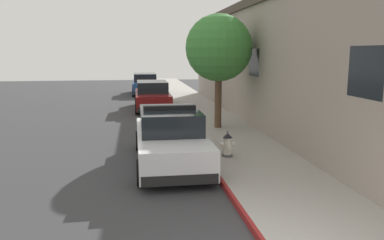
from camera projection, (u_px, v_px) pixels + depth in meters
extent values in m
cube|color=#353538|center=(68.00, 138.00, 14.85)|extent=(28.78, 60.00, 0.20)
cube|color=#9E9991|center=(221.00, 130.00, 15.69)|extent=(2.72, 60.00, 0.14)
cube|color=maroon|center=(187.00, 131.00, 15.49)|extent=(0.08, 60.00, 0.14)
cube|color=gray|center=(320.00, 68.00, 16.03)|extent=(5.67, 27.44, 5.01)
cube|color=#473D33|center=(324.00, 1.00, 15.56)|extent=(5.91, 27.68, 0.36)
cube|color=black|center=(367.00, 72.00, 8.10)|extent=(0.06, 1.30, 1.10)
cube|color=black|center=(255.00, 62.00, 15.58)|extent=(0.06, 1.30, 1.10)
cube|color=black|center=(215.00, 59.00, 23.06)|extent=(0.06, 1.30, 1.10)
cube|color=white|center=(170.00, 144.00, 11.01)|extent=(1.84, 4.80, 0.76)
cube|color=black|center=(170.00, 120.00, 11.04)|extent=(1.64, 2.50, 0.60)
cube|color=black|center=(180.00, 179.00, 8.78)|extent=(1.76, 0.16, 0.24)
cube|color=black|center=(164.00, 136.00, 13.34)|extent=(1.76, 0.16, 0.24)
cylinder|color=black|center=(139.00, 141.00, 12.59)|extent=(0.22, 0.64, 0.64)
cylinder|color=black|center=(191.00, 139.00, 12.84)|extent=(0.22, 0.64, 0.64)
cylinder|color=black|center=(141.00, 173.00, 9.28)|extent=(0.22, 0.64, 0.64)
cylinder|color=black|center=(212.00, 169.00, 9.52)|extent=(0.22, 0.64, 0.64)
cube|color=black|center=(170.00, 108.00, 10.93)|extent=(1.48, 0.20, 0.12)
cube|color=red|center=(157.00, 108.00, 10.88)|extent=(0.44, 0.18, 0.11)
cube|color=#1E33E0|center=(182.00, 107.00, 10.98)|extent=(0.44, 0.18, 0.11)
cube|color=maroon|center=(152.00, 99.00, 21.61)|extent=(1.84, 4.80, 0.76)
cube|color=black|center=(152.00, 87.00, 21.64)|extent=(1.64, 2.50, 0.60)
cube|color=black|center=(155.00, 110.00, 19.38)|extent=(1.76, 0.16, 0.24)
cube|color=black|center=(151.00, 99.00, 23.94)|extent=(1.76, 0.16, 0.24)
cylinder|color=black|center=(137.00, 100.00, 23.19)|extent=(0.22, 0.64, 0.64)
cylinder|color=black|center=(165.00, 100.00, 23.44)|extent=(0.22, 0.64, 0.64)
cylinder|color=black|center=(137.00, 108.00, 19.88)|extent=(0.22, 0.64, 0.64)
cylinder|color=black|center=(171.00, 108.00, 20.12)|extent=(0.22, 0.64, 0.64)
cube|color=navy|center=(145.00, 86.00, 29.45)|extent=(1.84, 4.80, 0.76)
cube|color=black|center=(145.00, 77.00, 29.47)|extent=(1.64, 2.50, 0.60)
cube|color=black|center=(146.00, 93.00, 27.21)|extent=(1.76, 0.16, 0.24)
cube|color=black|center=(144.00, 87.00, 31.77)|extent=(1.76, 0.16, 0.24)
cylinder|color=black|center=(134.00, 88.00, 31.02)|extent=(0.22, 0.64, 0.64)
cylinder|color=black|center=(155.00, 88.00, 31.27)|extent=(0.22, 0.64, 0.64)
cylinder|color=black|center=(134.00, 92.00, 27.71)|extent=(0.22, 0.64, 0.64)
cylinder|color=black|center=(158.00, 92.00, 27.96)|extent=(0.22, 0.64, 0.64)
cylinder|color=#4C4C51|center=(227.00, 155.00, 11.43)|extent=(0.32, 0.32, 0.06)
cylinder|color=silver|center=(227.00, 146.00, 11.38)|extent=(0.24, 0.24, 0.50)
cone|color=black|center=(228.00, 135.00, 11.32)|extent=(0.28, 0.28, 0.14)
cylinder|color=#4C4C51|center=(228.00, 132.00, 11.30)|extent=(0.05, 0.05, 0.06)
cylinder|color=silver|center=(222.00, 144.00, 11.34)|extent=(0.10, 0.10, 0.10)
cylinder|color=silver|center=(233.00, 144.00, 11.39)|extent=(0.10, 0.10, 0.10)
cylinder|color=silver|center=(229.00, 147.00, 11.20)|extent=(0.13, 0.12, 0.13)
cylinder|color=brown|center=(218.00, 100.00, 15.62)|extent=(0.28, 0.28, 2.27)
sphere|color=#387A33|center=(219.00, 48.00, 15.26)|extent=(2.65, 2.65, 2.65)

